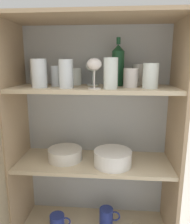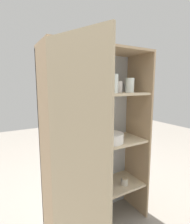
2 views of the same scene
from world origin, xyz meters
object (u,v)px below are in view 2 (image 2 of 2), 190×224
(coffee_mug_primary, at_px, (78,195))
(storage_jar, at_px, (124,181))
(wine_bottle, at_px, (107,79))
(plate_stack_white, at_px, (112,138))
(mixing_bowl_large, at_px, (80,142))

(coffee_mug_primary, relative_size, storage_jar, 1.90)
(wine_bottle, distance_m, plate_stack_white, 0.50)
(storage_jar, bearing_deg, wine_bottle, 134.58)
(wine_bottle, bearing_deg, plate_stack_white, -100.00)
(plate_stack_white, relative_size, storage_jar, 3.10)
(wine_bottle, height_order, plate_stack_white, wine_bottle)
(plate_stack_white, relative_size, coffee_mug_primary, 1.63)
(coffee_mug_primary, distance_m, storage_jar, 0.45)
(mixing_bowl_large, bearing_deg, plate_stack_white, -9.27)
(plate_stack_white, bearing_deg, wine_bottle, 80.00)
(wine_bottle, distance_m, storage_jar, 0.93)
(plate_stack_white, height_order, storage_jar, plate_stack_white)
(coffee_mug_primary, bearing_deg, mixing_bowl_large, 46.13)
(plate_stack_white, bearing_deg, mixing_bowl_large, 170.73)
(wine_bottle, bearing_deg, mixing_bowl_large, -168.22)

